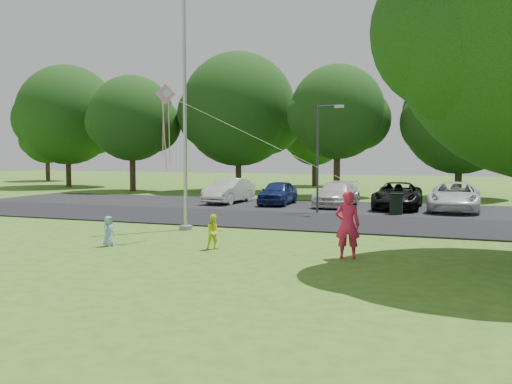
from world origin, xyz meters
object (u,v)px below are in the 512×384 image
(trash_can, at_px, (396,204))
(child_yellow, at_px, (214,232))
(flagpole, at_px, (185,121))
(street_lamp, at_px, (321,148))
(woman, at_px, (348,225))
(child_blue, at_px, (108,231))
(kite, at_px, (169,108))

(trash_can, relative_size, child_yellow, 0.97)
(flagpole, height_order, trash_can, flagpole)
(street_lamp, distance_m, woman, 11.71)
(woman, bearing_deg, child_yellow, -12.74)
(child_blue, bearing_deg, street_lamp, -20.43)
(street_lamp, distance_m, child_yellow, 11.25)
(trash_can, distance_m, woman, 11.52)
(child_yellow, relative_size, kite, 0.16)
(flagpole, bearing_deg, child_blue, -96.52)
(street_lamp, bearing_deg, child_blue, -85.87)
(child_yellow, bearing_deg, street_lamp, 47.44)
(street_lamp, relative_size, trash_can, 5.04)
(street_lamp, xyz_separation_m, trash_can, (3.49, 0.56, -2.65))
(kite, bearing_deg, child_yellow, -59.09)
(kite, bearing_deg, street_lamp, 41.81)
(flagpole, height_order, child_blue, flagpole)
(street_lamp, bearing_deg, woman, -49.07)
(woman, distance_m, child_yellow, 4.13)
(street_lamp, height_order, trash_can, street_lamp)
(street_lamp, xyz_separation_m, kite, (-2.74, -9.87, 1.27))
(flagpole, xyz_separation_m, kite, (0.77, -2.62, 0.28))
(child_blue, bearing_deg, trash_can, -33.05)
(kite, bearing_deg, child_blue, -159.42)
(street_lamp, height_order, kite, street_lamp)
(trash_can, xyz_separation_m, kite, (-6.22, -10.43, 3.92))
(kite, bearing_deg, flagpole, 73.57)
(flagpole, height_order, street_lamp, flagpole)
(street_lamp, height_order, child_blue, street_lamp)
(flagpole, bearing_deg, woman, -27.91)
(flagpole, xyz_separation_m, woman, (7.00, -3.71, -3.22))
(street_lamp, height_order, child_yellow, street_lamp)
(flagpole, relative_size, street_lamp, 1.89)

